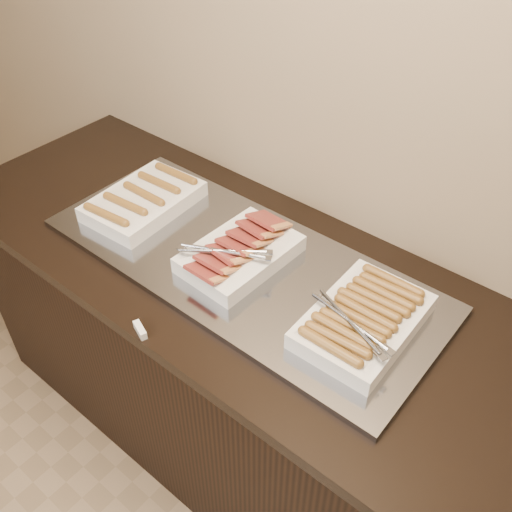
{
  "coord_description": "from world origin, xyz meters",
  "views": [
    {
      "loc": [
        0.83,
        1.2,
        2.01
      ],
      "look_at": [
        0.07,
        2.13,
        0.97
      ],
      "focal_mm": 40.0,
      "sensor_mm": 36.0,
      "label": 1
    }
  ],
  "objects_px": {
    "counter": "(241,362)",
    "dish_left": "(144,200)",
    "dish_right": "(362,319)",
    "dish_center": "(239,252)",
    "warming_tray": "(240,263)"
  },
  "relations": [
    {
      "from": "counter",
      "to": "dish_left",
      "type": "relative_size",
      "value": 5.59
    },
    {
      "from": "counter",
      "to": "warming_tray",
      "type": "bearing_deg",
      "value": 0.0
    },
    {
      "from": "counter",
      "to": "dish_left",
      "type": "height_order",
      "value": "dish_left"
    },
    {
      "from": "dish_left",
      "to": "counter",
      "type": "bearing_deg",
      "value": -3.48
    },
    {
      "from": "dish_left",
      "to": "dish_right",
      "type": "relative_size",
      "value": 1.03
    },
    {
      "from": "dish_left",
      "to": "dish_right",
      "type": "height_order",
      "value": "dish_right"
    },
    {
      "from": "counter",
      "to": "dish_right",
      "type": "distance_m",
      "value": 0.65
    },
    {
      "from": "dish_left",
      "to": "dish_center",
      "type": "relative_size",
      "value": 1.04
    },
    {
      "from": "dish_center",
      "to": "warming_tray",
      "type": "bearing_deg",
      "value": 93.45
    },
    {
      "from": "counter",
      "to": "dish_center",
      "type": "bearing_deg",
      "value": -32.48
    },
    {
      "from": "counter",
      "to": "dish_center",
      "type": "height_order",
      "value": "dish_center"
    },
    {
      "from": "counter",
      "to": "dish_right",
      "type": "relative_size",
      "value": 5.77
    },
    {
      "from": "warming_tray",
      "to": "dish_right",
      "type": "height_order",
      "value": "dish_right"
    },
    {
      "from": "dish_left",
      "to": "dish_right",
      "type": "bearing_deg",
      "value": -3.75
    },
    {
      "from": "counter",
      "to": "dish_left",
      "type": "xyz_separation_m",
      "value": [
        -0.4,
        -0.0,
        0.5
      ]
    }
  ]
}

